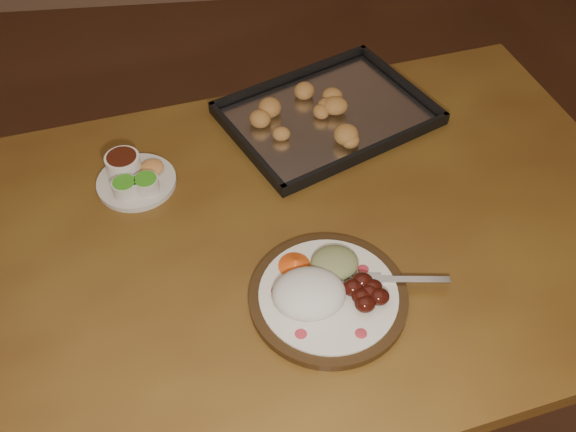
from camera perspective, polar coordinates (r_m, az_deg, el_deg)
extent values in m
plane|color=#4F301B|center=(1.96, -7.63, -11.50)|extent=(4.00, 4.00, 0.00)
cube|color=brown|center=(1.23, -1.52, -2.50)|extent=(1.64, 1.17, 0.04)
cylinder|color=#4F3517|center=(1.95, 14.96, 3.37)|extent=(0.07, 0.07, 0.71)
cylinder|color=#311E0D|center=(1.12, 3.59, -7.23)|extent=(0.28, 0.28, 0.02)
cylinder|color=white|center=(1.12, 3.62, -6.96)|extent=(0.24, 0.24, 0.01)
ellipsoid|color=#C22E3C|center=(1.07, 1.16, -10.44)|extent=(0.02, 0.02, 0.00)
ellipsoid|color=#C22E3C|center=(1.07, 6.50, -10.33)|extent=(0.02, 0.02, 0.00)
ellipsoid|color=#C22E3C|center=(1.15, 6.70, -4.71)|extent=(0.02, 0.02, 0.00)
ellipsoid|color=#C22E3C|center=(1.11, -1.00, -6.64)|extent=(0.02, 0.02, 0.00)
ellipsoid|color=silver|center=(1.09, 1.87, -6.91)|extent=(0.13, 0.12, 0.06)
ellipsoid|color=#47120A|center=(1.10, 6.57, -7.13)|extent=(0.03, 0.03, 0.03)
ellipsoid|color=#47120A|center=(1.11, 7.51, -6.31)|extent=(0.03, 0.03, 0.03)
ellipsoid|color=#47120A|center=(1.12, 6.60, -5.79)|extent=(0.03, 0.03, 0.03)
ellipsoid|color=#47120A|center=(1.10, 8.09, -7.11)|extent=(0.03, 0.03, 0.03)
ellipsoid|color=#47120A|center=(1.11, 5.80, -6.35)|extent=(0.03, 0.03, 0.03)
ellipsoid|color=#47120A|center=(1.10, 7.26, -6.71)|extent=(0.03, 0.03, 0.03)
ellipsoid|color=#47120A|center=(1.09, 6.87, -7.76)|extent=(0.03, 0.03, 0.03)
ellipsoid|color=tan|center=(1.14, 4.17, -4.17)|extent=(0.09, 0.08, 0.03)
cone|color=#F75516|center=(1.14, 0.68, -4.23)|extent=(0.08, 0.08, 0.03)
cube|color=silver|center=(1.15, 10.98, -5.58)|extent=(0.13, 0.03, 0.00)
cube|color=silver|center=(1.13, 7.41, -5.55)|extent=(0.04, 0.03, 0.00)
cylinder|color=silver|center=(1.13, 6.25, -5.93)|extent=(0.03, 0.01, 0.00)
cylinder|color=silver|center=(1.13, 6.23, -5.68)|extent=(0.03, 0.01, 0.00)
cylinder|color=silver|center=(1.13, 6.21, -5.43)|extent=(0.03, 0.01, 0.00)
cylinder|color=silver|center=(1.14, 6.19, -5.18)|extent=(0.03, 0.01, 0.00)
cylinder|color=silver|center=(1.34, -13.30, 2.95)|extent=(0.16, 0.16, 0.01)
cylinder|color=silver|center=(1.31, -14.28, 2.45)|extent=(0.05, 0.05, 0.03)
cylinder|color=green|center=(1.30, -14.40, 2.92)|extent=(0.04, 0.04, 0.00)
cylinder|color=silver|center=(1.30, -12.45, 2.76)|extent=(0.05, 0.05, 0.03)
cylinder|color=green|center=(1.29, -12.56, 3.23)|extent=(0.04, 0.04, 0.00)
cylinder|color=white|center=(1.35, -14.43, 4.48)|extent=(0.07, 0.07, 0.04)
cylinder|color=#3E150B|center=(1.34, -14.59, 5.10)|extent=(0.06, 0.06, 0.00)
ellipsoid|color=#EFAF54|center=(1.35, -11.99, 4.28)|extent=(0.05, 0.05, 0.02)
cube|color=black|center=(1.47, 3.53, 8.78)|extent=(0.53, 0.48, 0.01)
cube|color=black|center=(1.56, 0.27, 12.25)|extent=(0.40, 0.20, 0.02)
cube|color=black|center=(1.37, 7.23, 5.72)|extent=(0.40, 0.20, 0.02)
cube|color=black|center=(1.57, 10.08, 11.66)|extent=(0.15, 0.29, 0.02)
cube|color=black|center=(1.37, -3.80, 6.29)|extent=(0.15, 0.29, 0.02)
cube|color=silver|center=(1.46, 3.54, 8.95)|extent=(0.49, 0.44, 0.00)
ellipsoid|color=#C98E46|center=(1.48, 5.33, 10.20)|extent=(0.05, 0.05, 0.03)
ellipsoid|color=#C98E46|center=(1.52, 5.84, 11.43)|extent=(0.07, 0.06, 0.03)
ellipsoid|color=#C98E46|center=(1.52, 2.65, 11.67)|extent=(0.06, 0.06, 0.03)
ellipsoid|color=#C98E46|center=(1.48, 1.78, 10.38)|extent=(0.05, 0.05, 0.03)
ellipsoid|color=#C98E46|center=(1.46, 0.15, 10.03)|extent=(0.07, 0.07, 0.03)
ellipsoid|color=#C98E46|center=(1.43, 1.59, 9.09)|extent=(0.06, 0.06, 0.03)
ellipsoid|color=#C98E46|center=(1.39, 0.24, 7.64)|extent=(0.06, 0.06, 0.03)
ellipsoid|color=#C98E46|center=(1.38, 3.62, 7.27)|extent=(0.07, 0.07, 0.03)
ellipsoid|color=#C98E46|center=(1.41, 4.14, 8.14)|extent=(0.05, 0.05, 0.03)
ellipsoid|color=#C98E46|center=(1.42, 6.61, 8.42)|extent=(0.06, 0.06, 0.03)
ellipsoid|color=#C98E46|center=(1.46, 5.54, 9.66)|extent=(0.07, 0.06, 0.03)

